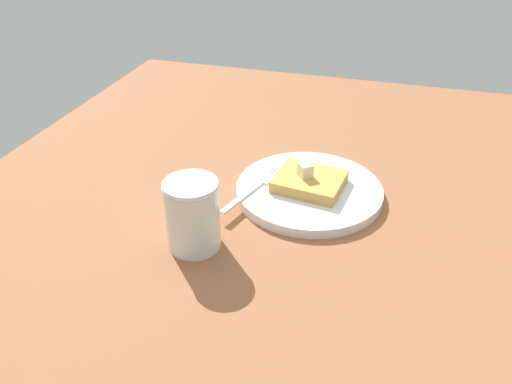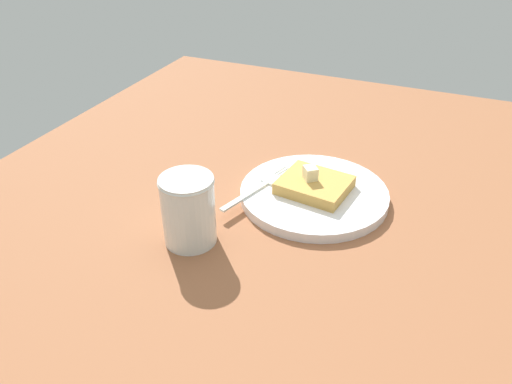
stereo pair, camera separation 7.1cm
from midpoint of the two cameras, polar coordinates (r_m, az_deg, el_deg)
table_surface at (r=80.85cm, az=8.05°, el=-0.46°), size 105.67×105.67×1.91cm
plate at (r=78.13cm, az=9.23°, el=-0.25°), size 22.88×22.88×1.53cm
toast_slice_center at (r=77.31cm, az=9.33°, el=0.72°), size 9.95×11.16×1.83cm
butter_pat_primary at (r=76.44cm, az=8.88°, el=2.07°), size 2.76×2.73×2.05cm
fork at (r=77.67cm, az=3.30°, el=0.67°), size 15.69×6.20×0.36cm
syrup_jar at (r=66.55cm, az=-4.70°, el=-2.33°), size 7.40×7.40×9.90cm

